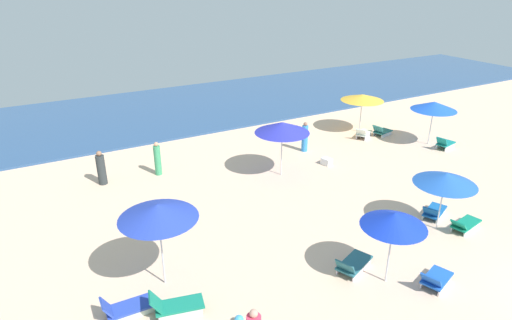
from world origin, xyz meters
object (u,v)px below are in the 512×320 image
Objects in this scene: umbrella_4 at (362,97)px; lounge_chair_3_0 at (465,224)px; lounge_chair_3_1 at (434,212)px; cooler_box_1 at (327,161)px; umbrella_1 at (434,106)px; lounge_chair_5_1 at (127,307)px; lounge_chair_4_1 at (382,131)px; umbrella_2 at (282,127)px; beachgoer_2 at (101,169)px; lounge_chair_1_0 at (445,144)px; cooler_box_2 at (137,213)px; beachgoer_0 at (158,159)px; beach_ball_0 at (239,320)px; umbrella_0 at (394,220)px; umbrella_3 at (446,179)px; lounge_chair_4_0 at (363,133)px; beachgoer_1 at (305,138)px; lounge_chair_5_0 at (175,306)px; lounge_chair_0_1 at (353,264)px; lounge_chair_0_0 at (436,279)px; umbrella_5 at (158,211)px.

lounge_chair_3_0 is at bearing -110.86° from umbrella_4.
lounge_chair_3_1 is 6.04m from cooler_box_1.
umbrella_1 is 1.66× the size of lounge_chair_5_1.
lounge_chair_4_1 is 18.01m from lounge_chair_5_1.
beachgoer_2 is at bearing 157.71° from umbrella_2.
lounge_chair_1_0 is 2.46× the size of cooler_box_2.
beachgoer_0 is (-12.22, -0.02, -1.33)m from umbrella_4.
beach_ball_0 is (2.53, -1.81, -0.10)m from lounge_chair_5_1.
umbrella_0 is 5.10× the size of cooler_box_1.
umbrella_3 is at bearing -141.58° from cooler_box_2.
lounge_chair_4_0 is 1.11× the size of lounge_chair_4_1.
lounge_chair_5_1 is at bearing -164.01° from umbrella_1.
lounge_chair_3_0 is 1.20m from lounge_chair_3_1.
lounge_chair_5_0 is at bearing 118.33° from beachgoer_1.
lounge_chair_3_1 is 12.07m from beachgoer_0.
lounge_chair_0_1 is at bearing 133.55° from cooler_box_1.
lounge_chair_5_1 is 8.76m from beachgoer_2.
lounge_chair_1_0 is 17.45m from beachgoer_2.
cooler_box_1 is (3.83, 7.95, -2.01)m from umbrella_0.
umbrella_3 is at bearing -94.80° from lounge_chair_5_1.
umbrella_0 is at bearing 52.45° from beachgoer_0.
lounge_chair_0_1 is at bearing -174.59° from umbrella_3.
lounge_chair_3_0 is 13.12m from beachgoer_0.
lounge_chair_1_0 is at bearing -56.70° from lounge_chair_3_0.
lounge_chair_4_0 is at bearing 119.16° from beachgoer_0.
lounge_chair_0_0 is at bearing 104.54° from lounge_chair_3_0.
lounge_chair_5_0 is 2.96× the size of cooler_box_2.
lounge_chair_1_0 is at bearing -77.12° from umbrella_1.
umbrella_5 is (-10.57, 2.43, 2.28)m from lounge_chair_3_0.
umbrella_2 is at bearing 14.15° from lounge_chair_3_0.
lounge_chair_0_0 is 7.70m from lounge_chair_5_0.
lounge_chair_1_0 is 0.50× the size of umbrella_2.
lounge_chair_0_0 is 13.36m from lounge_chair_4_1.
umbrella_3 is at bearing 165.12° from cooler_box_1.
lounge_chair_4_0 is (4.19, 8.67, -1.78)m from umbrella_3.
beachgoer_0 is (-4.86, 11.75, 0.50)m from lounge_chair_0_0.
lounge_chair_0_0 is at bearing -14.31° from beach_ball_0.
umbrella_1 is at bearing -57.32° from beachgoer_2.
lounge_chair_5_1 is (-1.17, 0.64, -0.05)m from lounge_chair_5_0.
umbrella_0 is 1.75× the size of lounge_chair_0_0.
beachgoer_1 is at bearing -6.17° from lounge_chair_3_0.
lounge_chair_3_1 is at bearing 47.95° from umbrella_3.
lounge_chair_0_1 is at bearing -86.21° from lounge_chair_5_0.
umbrella_0 is 10.78m from beachgoer_1.
umbrella_2 is 1.64× the size of beachgoer_2.
umbrella_4 is 5.82m from cooler_box_1.
umbrella_0 is at bearing -127.94° from umbrella_4.
lounge_chair_4_0 is at bearing -118.88° from umbrella_4.
lounge_chair_4_0 is 0.94× the size of beachgoer_2.
lounge_chair_5_0 is at bearing 94.09° from lounge_chair_1_0.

